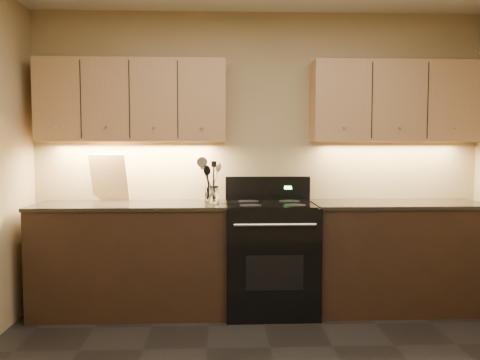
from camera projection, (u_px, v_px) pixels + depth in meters
name	position (u px, v px, depth m)	size (l,w,h in m)	color
wall_back	(258.00, 159.00, 4.59)	(4.00, 0.04, 2.60)	tan
counter_left	(132.00, 258.00, 4.30)	(1.62, 0.62, 0.93)	black
counter_right	(397.00, 256.00, 4.39)	(1.46, 0.62, 0.93)	black
stove	(270.00, 256.00, 4.33)	(0.76, 0.68, 1.14)	black
upper_cab_left	(132.00, 101.00, 4.36)	(1.60, 0.30, 0.70)	tan
upper_cab_right	(394.00, 102.00, 4.45)	(1.44, 0.30, 0.70)	tan
outlet_plate	(114.00, 179.00, 4.54)	(0.09, 0.01, 0.12)	#B2B5BA
utensil_crock	(212.00, 195.00, 4.31)	(0.14, 0.14, 0.15)	white
cutting_board	(109.00, 177.00, 4.48)	(0.34, 0.02, 0.43)	tan
wooden_spoon	(209.00, 182.00, 4.31)	(0.06, 0.06, 0.33)	tan
black_spoon	(210.00, 183.00, 4.33)	(0.06, 0.06, 0.31)	black
black_turner	(213.00, 180.00, 4.29)	(0.08, 0.08, 0.35)	black
steel_spatula	(214.00, 180.00, 4.33)	(0.08, 0.08, 0.35)	silver
steel_skimmer	(216.00, 179.00, 4.30)	(0.09, 0.09, 0.37)	silver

